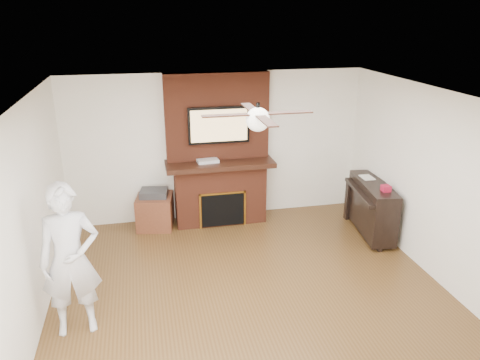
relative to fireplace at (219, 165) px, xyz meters
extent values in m
cube|color=#4C3116|center=(0.00, -2.55, -1.09)|extent=(5.36, 5.86, 0.18)
cube|color=white|center=(0.00, -2.55, 1.59)|extent=(5.36, 5.86, 0.18)
cube|color=white|center=(0.00, 0.29, 0.25)|extent=(5.36, 0.18, 2.50)
cube|color=white|center=(-2.59, -2.55, 0.25)|extent=(0.18, 5.86, 2.50)
cube|color=white|center=(2.59, -2.55, 0.25)|extent=(0.18, 5.86, 2.50)
cube|color=maroon|center=(0.00, -0.05, -0.50)|extent=(1.50, 0.50, 1.00)
cube|color=black|center=(0.00, -0.08, 0.04)|extent=(1.78, 0.64, 0.08)
cube|color=maroon|center=(0.00, 0.10, 0.79)|extent=(1.70, 0.20, 1.42)
cube|color=black|center=(0.00, -0.30, -0.69)|extent=(0.70, 0.06, 0.55)
cube|color=#BF8C2D|center=(0.00, -0.31, -0.40)|extent=(0.78, 0.02, 0.03)
cube|color=#BF8C2D|center=(-0.38, -0.31, -0.69)|extent=(0.03, 0.02, 0.61)
cube|color=#BF8C2D|center=(0.38, -0.31, -0.69)|extent=(0.03, 0.02, 0.61)
cube|color=black|center=(0.00, -0.04, 0.68)|extent=(1.00, 0.07, 0.60)
cube|color=tan|center=(0.00, -0.08, 0.68)|extent=(0.92, 0.01, 0.52)
cylinder|color=black|center=(0.00, -2.55, 1.43)|extent=(0.04, 0.04, 0.14)
sphere|color=white|center=(0.00, -2.55, 1.32)|extent=(0.26, 0.26, 0.26)
cube|color=black|center=(0.33, -2.55, 1.38)|extent=(0.55, 0.11, 0.01)
cube|color=black|center=(0.00, -2.22, 1.38)|extent=(0.11, 0.55, 0.01)
cube|color=black|center=(-0.33, -2.55, 1.38)|extent=(0.55, 0.11, 0.01)
cube|color=black|center=(0.00, -2.88, 1.38)|extent=(0.11, 0.55, 0.01)
imported|color=silver|center=(-2.08, -2.59, -0.11)|extent=(0.68, 0.49, 1.76)
cube|color=#5B2B1A|center=(-1.10, -0.07, -0.72)|extent=(0.66, 0.66, 0.55)
cube|color=#2F2F31|center=(-1.10, -0.07, -0.39)|extent=(0.49, 0.42, 0.11)
cube|color=black|center=(2.30, -1.04, -0.54)|extent=(0.56, 1.36, 0.81)
cube|color=black|center=(2.15, -1.63, -0.64)|extent=(0.06, 0.10, 0.71)
cube|color=black|center=(2.15, -0.46, -0.64)|extent=(0.06, 0.10, 0.71)
cube|color=black|center=(2.07, -1.04, -0.26)|extent=(0.31, 1.23, 0.05)
cube|color=silver|center=(2.30, -0.79, -0.12)|extent=(0.18, 0.25, 0.01)
cube|color=#AE1534|center=(2.30, -1.40, -0.09)|extent=(0.12, 0.12, 0.09)
cube|color=silver|center=(-0.20, -0.10, 0.11)|extent=(0.36, 0.23, 0.05)
cylinder|color=#F3A61C|center=(-0.09, -0.19, -0.94)|extent=(0.07, 0.07, 0.11)
cylinder|color=#3A9144|center=(-0.02, -0.16, -0.95)|extent=(0.07, 0.07, 0.08)
cylinder|color=#2D4789|center=(0.24, -0.25, -0.96)|extent=(0.06, 0.06, 0.07)
camera|label=1|loc=(-1.24, -7.32, 2.43)|focal=35.00mm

